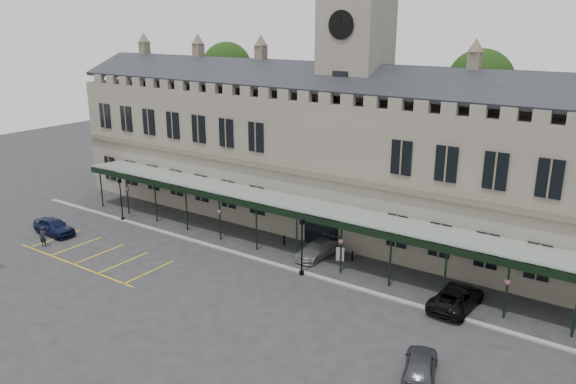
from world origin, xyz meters
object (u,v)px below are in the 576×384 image
Objects in this scene: clock_tower at (354,84)px; lamp_post_mid at (302,240)px; car_van at (456,297)px; car_left_a at (54,226)px; car_right_a at (420,366)px; station_building at (351,160)px; person_a at (43,237)px; traffic_cone at (424,353)px; car_taxi at (317,249)px; lamp_post_left at (121,194)px; sign_board at (340,254)px.

lamp_post_mid is at bearing -80.61° from clock_tower.
lamp_post_mid is 11.53m from car_van.
car_left_a is 35.01m from car_right_a.
car_left_a is at bearing -142.26° from station_building.
traffic_cone is at bearing -18.13° from person_a.
car_right_a is at bearing -35.78° from car_taxi.
car_right_a is at bearing -30.26° from lamp_post_mid.
lamp_post_left is at bearing -167.37° from car_taxi.
person_a is (-20.98, -7.80, -1.94)m from lamp_post_mid.
sign_board is at bearing -67.26° from clock_tower.
car_right_a reaches higher than car_taxi.
station_building is 27.16m from car_left_a.
clock_tower is 5.83× the size of car_right_a.
station_building reaches higher than car_right_a.
car_van is at bearing 93.90° from traffic_cone.
clock_tower is 15.00m from lamp_post_mid.
lamp_post_mid is 0.92× the size of car_van.
person_a reaches higher than car_taxi.
lamp_post_left is 33.76m from car_right_a.
lamp_post_mid is 22.47m from person_a.
car_taxi is 12.15m from car_van.
car_left_a reaches higher than sign_board.
traffic_cone is 0.15× the size of car_left_a.
sign_board is 1.93m from car_taxi.
sign_board is at bearing -61.80° from car_right_a.
lamp_post_left is at bearing 179.16° from lamp_post_mid.
lamp_post_mid is 1.12× the size of car_right_a.
clock_tower is at bearing 99.39° from lamp_post_mid.
sign_board is 24.98m from person_a.
car_right_a is (13.98, -17.88, -12.39)m from clock_tower.
station_building is 9.48m from sign_board.
lamp_post_left is at bearing -151.03° from clock_tower.
lamp_post_left reaches higher than car_taxi.
clock_tower reaches higher than lamp_post_left.
lamp_post_left reaches higher than car_left_a.
person_a is (-19.20, -18.56, -12.23)m from clock_tower.
lamp_post_mid is at bearing -2.27° from person_a.
lamp_post_mid reaches higher than lamp_post_left.
lamp_post_left is at bearing -151.23° from station_building.
car_taxi is (1.00, -7.27, -12.46)m from clock_tower.
clock_tower is at bearing 21.37° from person_a.
person_a is (-32.66, -2.58, 0.55)m from traffic_cone.
car_right_a is (11.09, -10.97, 0.17)m from sign_board.
traffic_cone is (32.36, -5.52, -2.28)m from lamp_post_left.
lamp_post_mid reaches higher than car_right_a.
clock_tower reaches higher than lamp_post_mid.
car_taxi is at bearing 175.07° from sign_board.
car_taxi is (19.90, 3.20, -1.96)m from lamp_post_left.
lamp_post_mid is 4.61m from sign_board.
lamp_post_mid is 2.70× the size of person_a.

